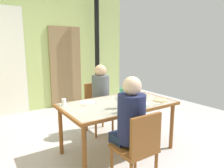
{
  "coord_description": "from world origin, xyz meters",
  "views": [
    {
      "loc": [
        -1.38,
        -2.38,
        1.53
      ],
      "look_at": [
        0.24,
        0.06,
        0.98
      ],
      "focal_mm": 32.84,
      "sensor_mm": 36.0,
      "label": 1
    }
  ],
  "objects": [
    {
      "name": "drinking_glass_by_far_diner",
      "position": [
        0.26,
        -0.46,
        0.78
      ],
      "size": [
        0.06,
        0.06,
        0.1
      ],
      "primitive_type": "cylinder",
      "color": "silver",
      "rests_on": "dining_table"
    },
    {
      "name": "serving_bowl_center",
      "position": [
        0.42,
        0.04,
        0.76
      ],
      "size": [
        0.17,
        0.17,
        0.05
      ],
      "primitive_type": "cylinder",
      "color": "silver",
      "rests_on": "dining_table"
    },
    {
      "name": "ground_plane",
      "position": [
        0.0,
        0.0,
        0.0
      ],
      "size": [
        6.91,
        6.91,
        0.0
      ],
      "primitive_type": "plane",
      "color": "#B5B1AF"
    },
    {
      "name": "dinner_plate_near_right",
      "position": [
        0.5,
        -0.3,
        0.74
      ],
      "size": [
        0.23,
        0.23,
        0.01
      ],
      "primitive_type": "cylinder",
      "color": "white",
      "rests_on": "dining_table"
    },
    {
      "name": "person_near_diner",
      "position": [
        -0.07,
        -0.75,
        0.78
      ],
      "size": [
        0.3,
        0.37,
        0.77
      ],
      "color": "#192643",
      "rests_on": "ground_plane"
    },
    {
      "name": "bread_plate_sliced",
      "position": [
        0.82,
        -0.34,
        0.74
      ],
      "size": [
        0.19,
        0.19,
        0.02
      ],
      "primitive_type": "cylinder",
      "color": "#DBB77A",
      "rests_on": "dining_table"
    },
    {
      "name": "drinking_glass_by_near_diner",
      "position": [
        -0.44,
        0.22,
        0.78
      ],
      "size": [
        0.06,
        0.06,
        0.09
      ],
      "primitive_type": "cylinder",
      "color": "silver",
      "rests_on": "dining_table"
    },
    {
      "name": "dining_table",
      "position": [
        0.24,
        -0.09,
        0.67
      ],
      "size": [
        1.58,
        0.9,
        0.73
      ],
      "color": "brown",
      "rests_on": "ground_plane"
    },
    {
      "name": "drinking_glass_spare_center",
      "position": [
        0.0,
        -0.46,
        0.78
      ],
      "size": [
        0.06,
        0.06,
        0.1
      ],
      "primitive_type": "cylinder",
      "color": "silver",
      "rests_on": "dining_table"
    },
    {
      "name": "cutlery_fork_near",
      "position": [
        0.61,
        -0.1,
        0.73
      ],
      "size": [
        0.08,
        0.14,
        0.0
      ],
      "primitive_type": "cube",
      "rotation": [
        0.0,
        0.0,
        4.25
      ],
      "color": "silver",
      "rests_on": "dining_table"
    },
    {
      "name": "wall_back",
      "position": [
        0.0,
        2.66,
        1.41
      ],
      "size": [
        4.39,
        0.1,
        2.81
      ],
      "primitive_type": "cube",
      "color": "#B3C674",
      "rests_on": "ground_plane"
    },
    {
      "name": "door_wooden",
      "position": [
        0.5,
        2.58,
        1.0
      ],
      "size": [
        0.8,
        0.05,
        2.0
      ],
      "primitive_type": "cube",
      "color": "olive",
      "rests_on": "ground_plane"
    },
    {
      "name": "curtain_panel",
      "position": [
        -0.9,
        2.56,
        1.18
      ],
      "size": [
        0.9,
        0.03,
        2.36
      ],
      "primitive_type": "cube",
      "color": "white",
      "rests_on": "ground_plane"
    },
    {
      "name": "stove_pipe_column",
      "position": [
        1.26,
        2.31,
        1.41
      ],
      "size": [
        0.12,
        0.12,
        2.81
      ],
      "primitive_type": "cylinder",
      "color": "black",
      "rests_on": "ground_plane"
    },
    {
      "name": "water_bottle_green_near",
      "position": [
        0.15,
        -0.31,
        0.87
      ],
      "size": [
        0.07,
        0.07,
        0.29
      ],
      "color": "#3E8F6A",
      "rests_on": "dining_table"
    },
    {
      "name": "dinner_plate_near_left",
      "position": [
        -0.12,
        0.16,
        0.74
      ],
      "size": [
        0.23,
        0.23,
        0.01
      ],
      "primitive_type": "cylinder",
      "color": "white",
      "rests_on": "dining_table"
    },
    {
      "name": "chair_near_diner",
      "position": [
        -0.07,
        -0.89,
        0.5
      ],
      "size": [
        0.4,
        0.4,
        0.87
      ],
      "color": "brown",
      "rests_on": "ground_plane"
    },
    {
      "name": "person_far_diner",
      "position": [
        0.35,
        0.58,
        0.78
      ],
      "size": [
        0.3,
        0.37,
        0.77
      ],
      "rotation": [
        0.0,
        0.0,
        3.14
      ],
      "color": "#4A5757",
      "rests_on": "ground_plane"
    },
    {
      "name": "chair_far_diner",
      "position": [
        0.35,
        0.71,
        0.5
      ],
      "size": [
        0.4,
        0.4,
        0.87
      ],
      "rotation": [
        0.0,
        0.0,
        3.14
      ],
      "color": "brown",
      "rests_on": "ground_plane"
    },
    {
      "name": "cutlery_knife_near",
      "position": [
        -0.37,
        -0.13,
        0.73
      ],
      "size": [
        0.14,
        0.08,
        0.0
      ],
      "primitive_type": "cube",
      "rotation": [
        0.0,
        0.0,
        3.63
      ],
      "color": "silver",
      "rests_on": "dining_table"
    }
  ]
}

